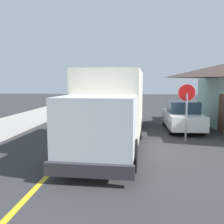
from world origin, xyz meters
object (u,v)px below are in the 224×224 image
object	(u,v)px
parked_car_near	(128,111)
parked_van_across	(182,116)
stop_sign	(187,101)
box_truck	(110,106)
parked_car_mid	(130,104)

from	to	relation	value
parked_car_near	parked_van_across	distance (m)	3.97
parked_car_near	stop_sign	size ratio (longest dim) A/B	1.68
box_truck	stop_sign	distance (m)	3.74
parked_car_mid	stop_sign	world-z (taller)	stop_sign
parked_van_across	stop_sign	size ratio (longest dim) A/B	1.67
box_truck	stop_sign	size ratio (longest dim) A/B	2.75
parked_car_mid	stop_sign	bearing A→B (deg)	-76.18
parked_car_near	parked_car_mid	world-z (taller)	same
box_truck	parked_car_mid	xyz separation A→B (m)	(0.47, 13.34, -0.97)
parked_car_mid	parked_van_across	world-z (taller)	same
stop_sign	parked_car_mid	bearing A→B (deg)	103.82
parked_van_across	stop_sign	distance (m)	3.00
box_truck	parked_car_near	size ratio (longest dim) A/B	1.64
box_truck	parked_car_mid	size ratio (longest dim) A/B	1.64
parked_car_near	parked_car_mid	bearing A→B (deg)	90.27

